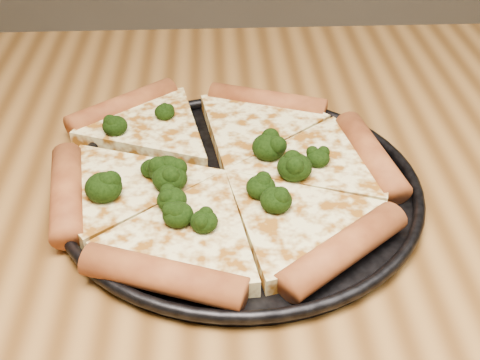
{
  "coord_description": "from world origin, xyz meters",
  "views": [
    {
      "loc": [
        -0.06,
        -0.42,
        1.11
      ],
      "look_at": [
        -0.03,
        0.06,
        0.77
      ],
      "focal_mm": 48.31,
      "sensor_mm": 36.0,
      "label": 1
    }
  ],
  "objects": [
    {
      "name": "pizza_pan",
      "position": [
        -0.03,
        0.06,
        0.76
      ],
      "size": [
        0.33,
        0.33,
        0.02
      ],
      "color": "black",
      "rests_on": "dining_table"
    },
    {
      "name": "broccoli_florets",
      "position": [
        -0.07,
        0.05,
        0.78
      ],
      "size": [
        0.22,
        0.2,
        0.02
      ],
      "color": "black",
      "rests_on": "pizza"
    },
    {
      "name": "dining_table",
      "position": [
        0.0,
        0.0,
        0.66
      ],
      "size": [
        1.2,
        0.9,
        0.75
      ],
      "color": "olive",
      "rests_on": "ground"
    },
    {
      "name": "pizza",
      "position": [
        -0.05,
        0.07,
        0.77
      ],
      "size": [
        0.33,
        0.35,
        0.03
      ],
      "rotation": [
        0.0,
        0.0,
        -0.36
      ],
      "color": "#FFEF9C",
      "rests_on": "pizza_pan"
    }
  ]
}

